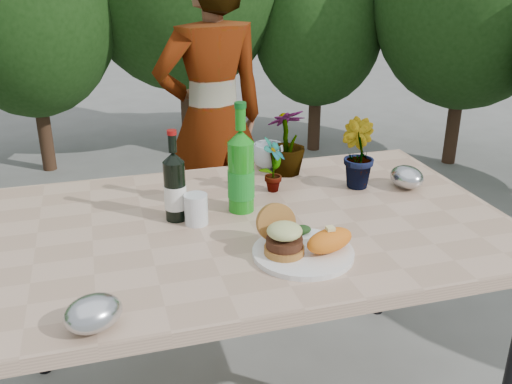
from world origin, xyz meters
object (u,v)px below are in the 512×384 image
object	(u,v)px
wine_bottle	(175,188)
person	(212,120)
patio_table	(249,238)
dinner_plate	(303,253)

from	to	relation	value
wine_bottle	person	xyz separation A→B (m)	(0.33, 1.01, -0.09)
patio_table	person	size ratio (longest dim) A/B	1.04
person	dinner_plate	bearing A→B (deg)	79.00
dinner_plate	wine_bottle	bearing A→B (deg)	132.29
patio_table	dinner_plate	bearing A→B (deg)	-71.07
person	wine_bottle	bearing A→B (deg)	62.32
wine_bottle	patio_table	bearing A→B (deg)	-42.68
patio_table	wine_bottle	bearing A→B (deg)	159.86
dinner_plate	person	xyz separation A→B (m)	(0.03, 1.34, 0.01)
patio_table	dinner_plate	world-z (taller)	dinner_plate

